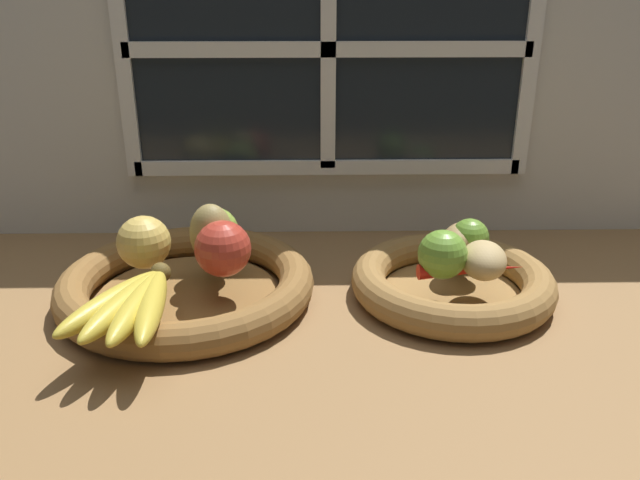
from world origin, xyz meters
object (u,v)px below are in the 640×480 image
Objects in this scene: apple_golden_left at (144,242)px; chili_pepper at (471,268)px; apple_green_back at (214,231)px; fruit_bowl_left at (187,285)px; lime_far at (470,237)px; fruit_bowl_right at (452,283)px; potato_small at (483,259)px; apple_red_right at (223,249)px; potato_back at (462,239)px; lime_near at (443,255)px; pear_brown at (212,234)px; banana_bunch_front at (132,303)px.

apple_golden_left is 0.50× the size of chili_pepper.
apple_golden_left reaches higher than apple_green_back.
fruit_bowl_left is 40.09cm from lime_far.
chili_pepper is at bearing -62.29° from fruit_bowl_right.
potato_small is at bearing -4.35° from fruit_bowl_left.
apple_green_back is 0.91× the size of apple_red_right.
apple_green_back is at bearing 161.82° from chili_pepper.
chili_pepper reaches higher than fruit_bowl_right.
fruit_bowl_right is at bearing 112.37° from chili_pepper.
apple_golden_left is at bearing 179.19° from fruit_bowl_right.
chili_pepper is (43.68, -3.57, -2.57)cm from apple_golden_left.
potato_back is 1.13× the size of lime_near.
fruit_bowl_right is 31.86cm from apple_red_right.
pear_brown is 35.16cm from chili_pepper.
lime_near reaches higher than potato_back.
apple_golden_left is at bearing -176.10° from lime_far.
fruit_bowl_right is at bearing 3.86° from apple_red_right.
fruit_bowl_left is at bearing -173.85° from potato_back.
lime_far is (35.98, 1.92, -1.58)cm from pear_brown.
apple_golden_left is (-8.91, -4.35, 0.20)cm from apple_green_back.
apple_green_back is 3.31cm from pear_brown.
apple_red_right is at bearing -73.75° from apple_green_back.
lime_far is (5.30, 7.33, -0.56)cm from lime_near.
lime_far reaches higher than potato_small.
pear_brown reaches higher than fruit_bowl_left.
apple_golden_left reaches higher than banana_bunch_front.
apple_green_back is 1.05× the size of lime_near.
apple_golden_left is at bearing -175.37° from potato_back.
lime_far is at bearing 91.49° from potato_small.
apple_green_back is at bearing 67.45° from banana_bunch_front.
fruit_bowl_right is 42.57cm from apple_golden_left.
apple_golden_left reaches higher than potato_small.
fruit_bowl_left is at bearing -180.00° from fruit_bowl_right.
banana_bunch_front is 39.26cm from lime_near.
fruit_bowl_right is 4.31× the size of lime_near.
pear_brown is at bearing 62.89° from banana_bunch_front.
banana_bunch_front is at bearing -131.36° from apple_red_right.
potato_small reaches higher than fruit_bowl_left.
fruit_bowl_right is 7.29cm from lime_near.
lime_far is (34.01, 5.77, -1.05)cm from apple_red_right.
lime_near is at bearing -123.69° from fruit_bowl_right.
lime_far reaches higher than potato_back.
potato_small reaches higher than chili_pepper.
pear_brown is at bearing 172.48° from potato_small.
potato_back is (42.48, 16.98, 0.77)cm from banana_bunch_front.
apple_green_back is 35.13cm from potato_back.
pear_brown is at bearing -176.95° from lime_far.
apple_golden_left is 9.09cm from pear_brown.
chili_pepper is at bearing -12.84° from apple_green_back.
banana_bunch_front is 43.29cm from chili_pepper.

